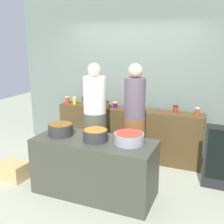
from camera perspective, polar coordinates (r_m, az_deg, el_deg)
name	(u,v)px	position (r m, az deg, el deg)	size (l,w,h in m)	color
ground	(103,183)	(4.38, -1.82, -14.51)	(12.00, 12.00, 0.00)	#9DA18A
storefront_wall	(134,75)	(5.21, 4.69, 7.66)	(4.80, 0.12, 3.00)	slate
display_shelf	(127,133)	(5.13, 3.23, -4.35)	(2.70, 0.36, 0.93)	#48361C
prep_table	(94,167)	(3.95, -3.69, -11.33)	(1.70, 0.70, 0.81)	#393B30
preserve_jar_0	(67,100)	(5.46, -9.29, 2.49)	(0.09, 0.09, 0.13)	#B9361F
preserve_jar_1	(75,101)	(5.37, -7.80, 2.36)	(0.07, 0.07, 0.14)	gold
preserve_jar_2	(84,101)	(5.31, -5.95, 2.28)	(0.07, 0.07, 0.14)	brown
preserve_jar_3	(91,101)	(5.30, -4.41, 2.24)	(0.08, 0.08, 0.13)	#245234
preserve_jar_4	(96,102)	(5.28, -3.36, 2.15)	(0.08, 0.08, 0.12)	red
preserve_jar_5	(99,103)	(5.15, -2.66, 1.85)	(0.08, 0.08, 0.12)	red
preserve_jar_6	(107,104)	(5.09, -1.09, 1.65)	(0.09, 0.09, 0.11)	gold
preserve_jar_7	(115,105)	(5.04, 0.66, 1.49)	(0.09, 0.09, 0.11)	#521157
preserve_jar_8	(129,106)	(4.91, 3.48, 1.23)	(0.07, 0.07, 0.13)	#AA2E0E
preserve_jar_9	(136,107)	(4.89, 4.94, 1.11)	(0.09, 0.09, 0.12)	#365023
preserve_jar_10	(175,109)	(4.83, 13.05, 0.59)	(0.09, 0.09, 0.12)	#AB2814
preserve_jar_11	(197,111)	(4.79, 17.33, 0.17)	(0.07, 0.07, 0.12)	#BC3514
cooking_pot_left	(61,130)	(4.02, -10.62, -3.61)	(0.35, 0.35, 0.17)	#2D2D2D
cooking_pot_center	(95,135)	(3.74, -3.47, -4.84)	(0.33, 0.33, 0.16)	#2D2D2D
cooking_pot_right	(129,138)	(3.64, 3.56, -5.46)	(0.40, 0.40, 0.15)	gray
cook_with_tongs	(95,122)	(4.61, -3.55, -2.06)	(0.39, 0.39, 1.79)	#4F5542
cook_in_cap	(134,128)	(4.23, 4.63, -3.27)	(0.33, 0.33, 1.81)	brown
bread_crate	(13,170)	(4.73, -19.98, -11.33)	(0.48, 0.31, 0.27)	tan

